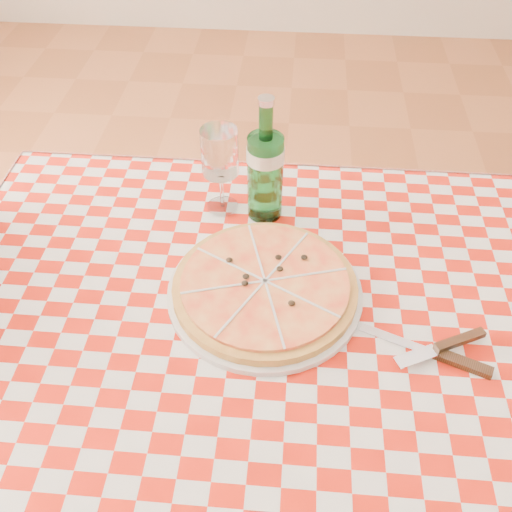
{
  "coord_description": "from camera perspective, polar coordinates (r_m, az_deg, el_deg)",
  "views": [
    {
      "loc": [
        0.04,
        -0.72,
        1.59
      ],
      "look_at": [
        -0.02,
        0.06,
        0.82
      ],
      "focal_mm": 40.0,
      "sensor_mm": 36.0,
      "label": 1
    }
  ],
  "objects": [
    {
      "name": "dining_table",
      "position": [
        1.18,
        0.73,
        -7.62
      ],
      "size": [
        1.2,
        0.8,
        0.75
      ],
      "color": "brown",
      "rests_on": "ground"
    },
    {
      "name": "tablecloth",
      "position": [
        1.1,
        0.78,
        -4.62
      ],
      "size": [
        1.3,
        0.9,
        0.01
      ],
      "primitive_type": "cube",
      "color": "#B6180B",
      "rests_on": "dining_table"
    },
    {
      "name": "pizza_plate",
      "position": [
        1.09,
        0.89,
        -3.03
      ],
      "size": [
        0.47,
        0.47,
        0.05
      ],
      "primitive_type": null,
      "rotation": [
        0.0,
        0.0,
        0.28
      ],
      "color": "#D69247",
      "rests_on": "tablecloth"
    },
    {
      "name": "water_bottle",
      "position": [
        1.2,
        0.94,
        9.56
      ],
      "size": [
        0.1,
        0.1,
        0.29
      ],
      "primitive_type": null,
      "rotation": [
        0.0,
        0.0,
        0.27
      ],
      "color": "#1A6928",
      "rests_on": "tablecloth"
    },
    {
      "name": "wine_glass",
      "position": [
        1.24,
        -3.55,
        8.49
      ],
      "size": [
        0.09,
        0.09,
        0.2
      ],
      "primitive_type": null,
      "rotation": [
        0.0,
        0.0,
        -0.17
      ],
      "color": "white",
      "rests_on": "tablecloth"
    },
    {
      "name": "cutlery",
      "position": [
        1.06,
        17.5,
        -8.98
      ],
      "size": [
        0.27,
        0.23,
        0.03
      ],
      "primitive_type": null,
      "rotation": [
        0.0,
        0.0,
        0.11
      ],
      "color": "silver",
      "rests_on": "tablecloth"
    }
  ]
}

